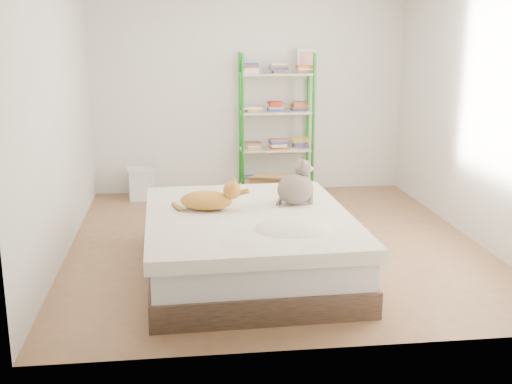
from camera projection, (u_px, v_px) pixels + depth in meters
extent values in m
cube|color=#9C704C|center=(274.00, 242.00, 6.07)|extent=(3.80, 4.20, 0.01)
cube|color=silver|center=(249.00, 86.00, 7.77)|extent=(3.80, 0.01, 2.60)
cube|color=silver|center=(330.00, 145.00, 3.73)|extent=(3.80, 0.01, 2.60)
cube|color=silver|center=(58.00, 108.00, 5.53)|extent=(0.01, 4.20, 2.60)
cube|color=silver|center=(477.00, 102.00, 5.98)|extent=(0.01, 4.20, 2.60)
cube|color=brown|center=(248.00, 263.00, 5.26)|extent=(1.65, 2.03, 0.20)
cube|color=silver|center=(248.00, 238.00, 5.21)|extent=(1.60, 1.97, 0.22)
cube|color=beige|center=(248.00, 220.00, 5.17)|extent=(1.68, 2.07, 0.10)
cylinder|color=#1F8D1F|center=(243.00, 127.00, 7.50)|extent=(0.04, 0.04, 1.70)
cylinder|color=#1F8D1F|center=(240.00, 123.00, 7.81)|extent=(0.04, 0.04, 1.70)
cylinder|color=#1F8D1F|center=(313.00, 126.00, 7.60)|extent=(0.04, 0.04, 1.70)
cylinder|color=#1F8D1F|center=(308.00, 122.00, 7.91)|extent=(0.04, 0.04, 1.70)
cube|color=beige|center=(276.00, 185.00, 7.89)|extent=(0.86, 0.34, 0.02)
cube|color=beige|center=(276.00, 149.00, 7.78)|extent=(0.86, 0.34, 0.02)
cube|color=beige|center=(276.00, 112.00, 7.67)|extent=(0.86, 0.34, 0.02)
cube|color=beige|center=(277.00, 74.00, 7.56)|extent=(0.86, 0.34, 0.02)
cube|color=#BC371C|center=(251.00, 181.00, 7.84)|extent=(0.20, 0.16, 0.09)
cube|color=#BC371C|center=(276.00, 181.00, 7.88)|extent=(0.20, 0.16, 0.09)
cube|color=#BC371C|center=(300.00, 180.00, 7.91)|extent=(0.20, 0.16, 0.09)
cube|color=#BC371C|center=(251.00, 145.00, 7.73)|extent=(0.20, 0.16, 0.09)
cube|color=#BC371C|center=(276.00, 144.00, 7.77)|extent=(0.20, 0.16, 0.09)
cube|color=#BC371C|center=(300.00, 144.00, 7.80)|extent=(0.20, 0.16, 0.09)
cube|color=#BC371C|center=(251.00, 108.00, 7.62)|extent=(0.20, 0.16, 0.09)
cube|color=#BC371C|center=(276.00, 107.00, 7.66)|extent=(0.20, 0.16, 0.09)
cube|color=#BC371C|center=(301.00, 107.00, 7.69)|extent=(0.20, 0.16, 0.09)
cube|color=#BC371C|center=(251.00, 69.00, 7.51)|extent=(0.20, 0.16, 0.09)
cube|color=#BC371C|center=(277.00, 69.00, 7.55)|extent=(0.20, 0.16, 0.09)
cube|color=#BC371C|center=(302.00, 69.00, 7.58)|extent=(0.20, 0.16, 0.09)
cube|color=white|center=(307.00, 60.00, 7.61)|extent=(0.22, 0.08, 0.28)
cube|color=red|center=(307.00, 61.00, 7.60)|extent=(0.17, 0.06, 0.21)
cube|color=olive|center=(273.00, 191.00, 7.32)|extent=(0.57, 0.51, 0.34)
cube|color=#511878|center=(281.00, 196.00, 7.15)|extent=(0.28, 0.10, 0.07)
cube|color=olive|center=(276.00, 180.00, 7.10)|extent=(0.50, 0.29, 0.11)
cube|color=silver|center=(142.00, 185.00, 7.61)|extent=(0.32, 0.29, 0.34)
cube|color=silver|center=(141.00, 169.00, 7.56)|extent=(0.36, 0.32, 0.03)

